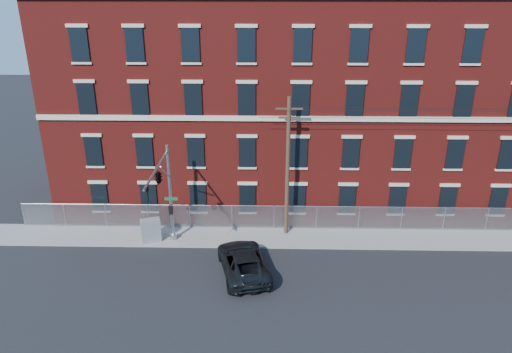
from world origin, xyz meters
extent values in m
plane|color=black|center=(0.00, 0.00, 0.00)|extent=(140.00, 140.00, 0.00)
cube|color=gray|center=(12.00, 5.00, 0.06)|extent=(65.00, 3.00, 0.12)
cube|color=maroon|center=(12.00, 14.00, 8.00)|extent=(55.00, 14.00, 16.00)
cube|color=beige|center=(12.00, 6.92, 8.30)|extent=(55.00, 0.18, 0.35)
cube|color=black|center=(-11.83, 6.94, 2.20)|extent=(1.20, 0.10, 2.20)
cube|color=black|center=(-11.83, 6.94, 5.80)|extent=(1.20, 0.10, 2.20)
cube|color=black|center=(-11.83, 6.94, 9.60)|extent=(1.20, 0.10, 2.20)
cube|color=black|center=(-11.83, 6.94, 13.20)|extent=(1.20, 0.10, 2.20)
cube|color=black|center=(-8.17, 6.94, 2.20)|extent=(1.20, 0.10, 2.20)
cube|color=black|center=(-8.17, 6.94, 5.80)|extent=(1.20, 0.10, 2.20)
cube|color=black|center=(-8.17, 6.94, 9.60)|extent=(1.20, 0.10, 2.20)
cube|color=black|center=(-8.17, 6.94, 13.20)|extent=(1.20, 0.10, 2.20)
cube|color=black|center=(-4.50, 6.94, 2.20)|extent=(1.20, 0.10, 2.20)
cube|color=black|center=(-4.50, 6.94, 5.80)|extent=(1.20, 0.10, 2.20)
cube|color=black|center=(-4.50, 6.94, 9.60)|extent=(1.20, 0.10, 2.20)
cube|color=black|center=(-4.50, 6.94, 13.20)|extent=(1.20, 0.10, 2.20)
cube|color=black|center=(-0.83, 6.94, 2.20)|extent=(1.20, 0.10, 2.20)
cube|color=black|center=(-0.83, 6.94, 5.80)|extent=(1.20, 0.10, 2.20)
cube|color=black|center=(-0.83, 6.94, 9.60)|extent=(1.20, 0.10, 2.20)
cube|color=black|center=(-0.83, 6.94, 13.20)|extent=(1.20, 0.10, 2.20)
cube|color=black|center=(2.83, 6.94, 2.20)|extent=(1.20, 0.10, 2.20)
cube|color=black|center=(2.83, 6.94, 5.80)|extent=(1.20, 0.10, 2.20)
cube|color=black|center=(2.83, 6.94, 9.60)|extent=(1.20, 0.10, 2.20)
cube|color=black|center=(2.83, 6.94, 13.20)|extent=(1.20, 0.10, 2.20)
cube|color=black|center=(6.50, 6.94, 2.20)|extent=(1.20, 0.10, 2.20)
cube|color=black|center=(6.50, 6.94, 5.80)|extent=(1.20, 0.10, 2.20)
cube|color=black|center=(6.50, 6.94, 9.60)|extent=(1.20, 0.10, 2.20)
cube|color=black|center=(6.50, 6.94, 13.20)|extent=(1.20, 0.10, 2.20)
cube|color=black|center=(10.17, 6.94, 2.20)|extent=(1.20, 0.10, 2.20)
cube|color=black|center=(10.17, 6.94, 5.80)|extent=(1.20, 0.10, 2.20)
cube|color=black|center=(10.17, 6.94, 9.60)|extent=(1.20, 0.10, 2.20)
cube|color=black|center=(10.17, 6.94, 13.20)|extent=(1.20, 0.10, 2.20)
cube|color=black|center=(13.83, 6.94, 2.20)|extent=(1.20, 0.10, 2.20)
cube|color=black|center=(13.83, 6.94, 5.80)|extent=(1.20, 0.10, 2.20)
cube|color=black|center=(13.83, 6.94, 9.60)|extent=(1.20, 0.10, 2.20)
cube|color=black|center=(13.83, 6.94, 13.20)|extent=(1.20, 0.10, 2.20)
cube|color=black|center=(17.50, 6.94, 2.20)|extent=(1.20, 0.10, 2.20)
cube|color=black|center=(17.50, 6.94, 5.80)|extent=(1.20, 0.10, 2.20)
cube|color=#A5A8AD|center=(12.00, 6.30, 1.02)|extent=(59.00, 0.02, 1.80)
cylinder|color=#9EA0A5|center=(12.00, 6.30, 1.92)|extent=(59.00, 0.04, 0.04)
cylinder|color=#9EA0A5|center=(-17.50, 6.30, 1.02)|extent=(0.06, 0.06, 1.85)
cylinder|color=#9EA0A5|center=(-14.39, 6.30, 1.02)|extent=(0.06, 0.06, 1.85)
cylinder|color=#9EA0A5|center=(-11.29, 6.30, 1.02)|extent=(0.06, 0.06, 1.85)
cylinder|color=#9EA0A5|center=(-8.18, 6.30, 1.02)|extent=(0.06, 0.06, 1.85)
cylinder|color=#9EA0A5|center=(-5.08, 6.30, 1.02)|extent=(0.06, 0.06, 1.85)
cylinder|color=#9EA0A5|center=(-1.97, 6.30, 1.02)|extent=(0.06, 0.06, 1.85)
cylinder|color=#9EA0A5|center=(1.13, 6.30, 1.02)|extent=(0.06, 0.06, 1.85)
cylinder|color=#9EA0A5|center=(4.24, 6.30, 1.02)|extent=(0.06, 0.06, 1.85)
cylinder|color=#9EA0A5|center=(7.34, 6.30, 1.02)|extent=(0.06, 0.06, 1.85)
cylinder|color=#9EA0A5|center=(10.45, 6.30, 1.02)|extent=(0.06, 0.06, 1.85)
cylinder|color=#9EA0A5|center=(13.55, 6.30, 1.02)|extent=(0.06, 0.06, 1.85)
cylinder|color=#9EA0A5|center=(16.66, 6.30, 1.02)|extent=(0.06, 0.06, 1.85)
cylinder|color=#9EA0A5|center=(-6.00, 4.50, 3.62)|extent=(0.22, 0.22, 7.00)
cylinder|color=#9EA0A5|center=(-6.00, 4.50, 0.32)|extent=(0.50, 0.50, 0.40)
cylinder|color=#9EA0A5|center=(-6.00, 1.25, 6.72)|extent=(0.14, 6.50, 0.14)
cylinder|color=#9EA0A5|center=(-6.00, 3.30, 5.72)|extent=(0.08, 2.18, 1.56)
cube|color=#0C592D|center=(-5.95, 4.35, 3.32)|extent=(0.90, 0.03, 0.22)
cube|color=black|center=(-6.00, 4.25, 2.52)|extent=(0.25, 0.25, 0.60)
imported|color=black|center=(-6.00, -1.30, 6.17)|extent=(0.16, 0.20, 1.00)
imported|color=black|center=(-6.00, 1.50, 6.17)|extent=(0.53, 2.48, 1.00)
cylinder|color=#4A3425|center=(2.00, 5.60, 5.12)|extent=(0.28, 0.28, 10.00)
cube|color=#4A3425|center=(2.00, 5.60, 9.32)|extent=(1.80, 0.12, 0.12)
cube|color=#4A3425|center=(2.00, 5.60, 8.72)|extent=(1.40, 0.12, 0.12)
imported|color=black|center=(-0.87, 0.55, 0.80)|extent=(3.92, 6.23, 1.60)
cube|color=slate|center=(-7.50, 4.20, 0.95)|extent=(1.48, 1.07, 1.66)
camera|label=1|loc=(0.50, -25.23, 16.97)|focal=33.66mm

